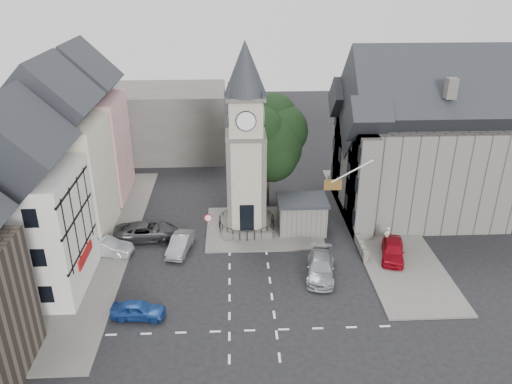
{
  "coord_description": "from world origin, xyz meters",
  "views": [
    {
      "loc": [
        -0.98,
        -30.84,
        21.45
      ],
      "look_at": [
        0.7,
        5.0,
        4.96
      ],
      "focal_mm": 35.0,
      "sensor_mm": 36.0,
      "label": 1
    }
  ],
  "objects_px": {
    "car_east_red": "(393,250)",
    "car_west_blue": "(138,310)",
    "clock_tower": "(246,142)",
    "pedestrian": "(387,237)",
    "stone_shelter": "(302,215)"
  },
  "relations": [
    {
      "from": "clock_tower",
      "to": "car_east_red",
      "type": "height_order",
      "value": "clock_tower"
    },
    {
      "from": "stone_shelter",
      "to": "car_west_blue",
      "type": "bearing_deg",
      "value": -137.38
    },
    {
      "from": "pedestrian",
      "to": "car_east_red",
      "type": "bearing_deg",
      "value": 66.7
    },
    {
      "from": "stone_shelter",
      "to": "pedestrian",
      "type": "distance_m",
      "value": 7.38
    },
    {
      "from": "clock_tower",
      "to": "pedestrian",
      "type": "height_order",
      "value": "clock_tower"
    },
    {
      "from": "stone_shelter",
      "to": "pedestrian",
      "type": "height_order",
      "value": "stone_shelter"
    },
    {
      "from": "clock_tower",
      "to": "car_west_blue",
      "type": "relative_size",
      "value": 4.53
    },
    {
      "from": "car_east_red",
      "to": "clock_tower",
      "type": "bearing_deg",
      "value": 170.8
    },
    {
      "from": "stone_shelter",
      "to": "car_east_red",
      "type": "relative_size",
      "value": 1.01
    },
    {
      "from": "car_east_red",
      "to": "stone_shelter",
      "type": "bearing_deg",
      "value": 159.71
    },
    {
      "from": "pedestrian",
      "to": "car_west_blue",
      "type": "bearing_deg",
      "value": 1.13
    },
    {
      "from": "car_west_blue",
      "to": "pedestrian",
      "type": "height_order",
      "value": "pedestrian"
    },
    {
      "from": "car_east_red",
      "to": "car_west_blue",
      "type": "bearing_deg",
      "value": -145.33
    },
    {
      "from": "car_west_blue",
      "to": "car_east_red",
      "type": "bearing_deg",
      "value": -65.54
    },
    {
      "from": "clock_tower",
      "to": "stone_shelter",
      "type": "xyz_separation_m",
      "value": [
        4.8,
        -0.49,
        -6.57
      ]
    }
  ]
}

